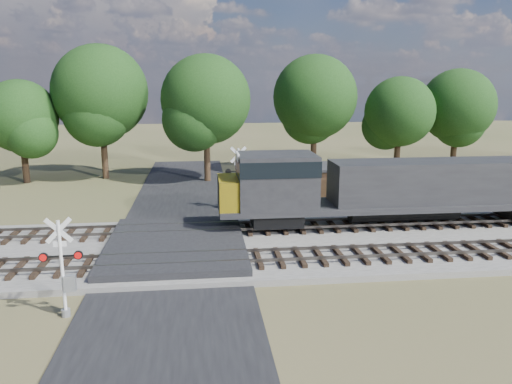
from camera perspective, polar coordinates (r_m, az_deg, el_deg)
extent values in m
plane|color=#464E29|center=(25.91, -9.12, -7.14)|extent=(160.00, 160.00, 0.00)
cube|color=gray|center=(27.69, 12.16, -5.63)|extent=(140.00, 10.00, 0.30)
cube|color=black|center=(25.90, -9.13, -7.06)|extent=(7.00, 60.00, 0.08)
cube|color=#262628|center=(26.28, -9.10, -6.13)|extent=(7.00, 9.00, 0.62)
cube|color=black|center=(23.87, -4.52, -7.76)|extent=(44.00, 2.60, 0.18)
cube|color=#504A44|center=(24.70, 14.56, -7.03)|extent=(140.00, 0.08, 0.15)
cube|color=#504A44|center=(25.97, 13.44, -5.99)|extent=(140.00, 0.08, 0.15)
cube|color=black|center=(28.61, -4.88, -4.29)|extent=(44.00, 2.60, 0.18)
cube|color=#504A44|center=(29.19, 11.09, -3.80)|extent=(140.00, 0.08, 0.15)
cube|color=#504A44|center=(30.50, 10.29, -3.05)|extent=(140.00, 0.08, 0.15)
cylinder|color=silver|center=(19.96, -21.28, -8.24)|extent=(0.13, 0.13, 3.75)
cylinder|color=gray|center=(20.62, -20.89, -12.76)|extent=(0.34, 0.34, 0.28)
cube|color=silver|center=(19.50, -21.63, -4.10)|extent=(0.98, 0.11, 0.98)
cube|color=silver|center=(19.50, -21.63, -4.10)|extent=(0.98, 0.11, 0.98)
cube|color=silver|center=(19.65, -21.51, -5.55)|extent=(0.47, 0.06, 0.21)
cube|color=black|center=(19.79, -21.40, -6.84)|extent=(1.50, 0.17, 0.06)
cylinder|color=red|center=(19.92, -23.14, -6.87)|extent=(0.34, 0.12, 0.34)
cylinder|color=red|center=(19.68, -19.65, -6.80)|extent=(0.34, 0.12, 0.34)
cube|color=gray|center=(20.12, -20.49, -9.73)|extent=(0.44, 0.31, 0.61)
cylinder|color=silver|center=(33.73, -2.01, 1.41)|extent=(0.15, 0.15, 4.27)
cylinder|color=gray|center=(34.17, -1.98, -1.84)|extent=(0.38, 0.38, 0.32)
cube|color=silver|center=(33.44, -2.03, 4.29)|extent=(1.12, 0.12, 1.12)
cube|color=silver|center=(33.44, -2.03, 4.29)|extent=(1.12, 0.12, 1.12)
cube|color=silver|center=(33.53, -2.02, 3.29)|extent=(0.54, 0.07, 0.24)
cube|color=black|center=(33.62, -2.01, 2.39)|extent=(1.71, 0.19, 0.06)
cylinder|color=red|center=(33.73, -0.85, 2.43)|extent=(0.39, 0.13, 0.38)
cylinder|color=red|center=(33.52, -3.19, 2.35)|extent=(0.39, 0.13, 0.38)
cube|color=gray|center=(33.82, -2.45, 0.33)|extent=(0.50, 0.35, 0.69)
cube|color=#3F281B|center=(36.80, 9.74, 0.80)|extent=(3.94, 3.94, 2.54)
cube|color=#2A2A2C|center=(36.55, 9.82, 2.89)|extent=(4.33, 4.33, 0.18)
cylinder|color=black|center=(47.44, -24.93, 3.59)|extent=(0.56, 0.56, 4.41)
sphere|color=black|center=(47.09, -25.33, 7.83)|extent=(6.18, 6.18, 6.18)
cylinder|color=black|center=(46.89, -16.98, 5.05)|extent=(0.56, 0.56, 5.91)
sphere|color=black|center=(46.55, -17.36, 10.83)|extent=(8.28, 8.28, 8.28)
cylinder|color=black|center=(43.71, -5.63, 4.73)|extent=(0.56, 0.56, 5.46)
sphere|color=black|center=(43.33, -5.75, 10.46)|extent=(7.65, 7.65, 7.65)
cylinder|color=black|center=(47.46, 6.61, 5.37)|extent=(0.56, 0.56, 5.54)
sphere|color=black|center=(47.11, 6.75, 10.72)|extent=(7.75, 7.75, 7.75)
cylinder|color=black|center=(48.24, 15.84, 4.50)|extent=(0.56, 0.56, 4.55)
sphere|color=black|center=(47.90, 16.10, 8.81)|extent=(6.37, 6.37, 6.37)
cylinder|color=black|center=(51.32, 21.67, 4.75)|extent=(0.56, 0.56, 4.91)
sphere|color=black|center=(50.99, 22.04, 9.12)|extent=(6.87, 6.87, 6.87)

